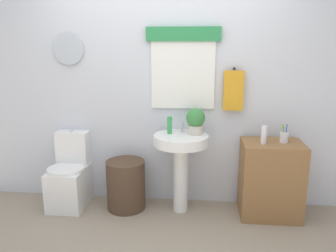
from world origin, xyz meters
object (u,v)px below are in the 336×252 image
object	(u,v)px
wooden_cabinet	(270,179)
toothbrush_cup	(284,137)
potted_plant	(196,120)
lotion_bottle	(264,135)
laundry_hamper	(126,185)
toilet	(70,177)
soap_bottle	(170,125)
pedestal_sink	(181,153)

from	to	relation	value
wooden_cabinet	toothbrush_cup	size ratio (longest dim) A/B	4.12
potted_plant	lotion_bottle	xyz separation A→B (m)	(0.66, -0.10, -0.11)
laundry_hamper	toothbrush_cup	bearing A→B (deg)	0.73
toilet	lotion_bottle	bearing A→B (deg)	-2.14
soap_bottle	lotion_bottle	xyz separation A→B (m)	(0.92, -0.09, -0.05)
pedestal_sink	soap_bottle	world-z (taller)	soap_bottle
toilet	pedestal_sink	size ratio (longest dim) A/B	0.98
laundry_hamper	potted_plant	bearing A→B (deg)	4.79
laundry_hamper	lotion_bottle	world-z (taller)	lotion_bottle
pedestal_sink	potted_plant	distance (m)	0.37
toothbrush_cup	pedestal_sink	bearing A→B (deg)	-178.85
toilet	lotion_bottle	world-z (taller)	lotion_bottle
toilet	laundry_hamper	xyz separation A→B (m)	(0.61, -0.03, -0.04)
lotion_bottle	toothbrush_cup	size ratio (longest dim) A/B	0.94
wooden_cabinet	toothbrush_cup	distance (m)	0.45
soap_bottle	potted_plant	world-z (taller)	potted_plant
laundry_hamper	toothbrush_cup	distance (m)	1.67
potted_plant	lotion_bottle	size ratio (longest dim) A/B	1.52
laundry_hamper	lotion_bottle	size ratio (longest dim) A/B	2.99
pedestal_sink	lotion_bottle	distance (m)	0.83
toothbrush_cup	toilet	bearing A→B (deg)	179.63
potted_plant	toothbrush_cup	bearing A→B (deg)	-2.65
pedestal_sink	soap_bottle	xyz separation A→B (m)	(-0.12, 0.05, 0.28)
lotion_bottle	toilet	bearing A→B (deg)	177.86
pedestal_sink	toothbrush_cup	distance (m)	1.02
laundry_hamper	soap_bottle	distance (m)	0.79
pedestal_sink	soap_bottle	bearing A→B (deg)	157.38
pedestal_sink	wooden_cabinet	bearing A→B (deg)	0.00
laundry_hamper	toothbrush_cup	size ratio (longest dim) A/B	2.81
wooden_cabinet	laundry_hamper	bearing A→B (deg)	180.00
lotion_bottle	wooden_cabinet	bearing A→B (deg)	21.35
wooden_cabinet	soap_bottle	bearing A→B (deg)	177.19
potted_plant	laundry_hamper	bearing A→B (deg)	-175.21
pedestal_sink	lotion_bottle	xyz separation A→B (m)	(0.80, -0.04, 0.23)
pedestal_sink	toothbrush_cup	bearing A→B (deg)	1.15
pedestal_sink	soap_bottle	size ratio (longest dim) A/B	4.65
laundry_hamper	toothbrush_cup	world-z (taller)	toothbrush_cup
wooden_cabinet	toothbrush_cup	bearing A→B (deg)	11.14
pedestal_sink	soap_bottle	distance (m)	0.31
laundry_hamper	wooden_cabinet	world-z (taller)	wooden_cabinet
laundry_hamper	soap_bottle	world-z (taller)	soap_bottle
toilet	potted_plant	xyz separation A→B (m)	(1.33, 0.03, 0.65)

